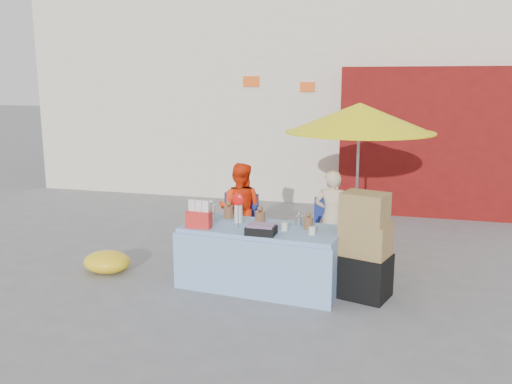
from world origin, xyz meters
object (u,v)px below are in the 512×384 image
(chair_right, at_px, (329,246))
(vendor_orange, at_px, (240,209))
(box_stack, at_px, (365,250))
(vendor_beige, at_px, (332,217))
(market_table, at_px, (261,256))
(chair_left, at_px, (237,239))
(umbrella, at_px, (360,118))

(chair_right, relative_size, vendor_orange, 0.66)
(box_stack, bearing_deg, vendor_beige, 115.11)
(market_table, bearing_deg, chair_left, 127.68)
(umbrella, height_order, box_stack, umbrella)
(market_table, distance_m, vendor_orange, 1.23)
(chair_left, distance_m, vendor_beige, 1.31)
(chair_left, bearing_deg, market_table, -57.81)
(vendor_beige, bearing_deg, umbrella, -153.36)
(market_table, height_order, vendor_beige, vendor_beige)
(chair_right, height_order, vendor_beige, vendor_beige)
(market_table, bearing_deg, vendor_beige, 63.07)
(vendor_orange, height_order, box_stack, vendor_orange)
(chair_right, bearing_deg, chair_left, -179.93)
(vendor_beige, bearing_deg, box_stack, 115.18)
(chair_right, bearing_deg, box_stack, -61.77)
(vendor_orange, xyz_separation_m, box_stack, (1.76, -1.08, -0.09))
(vendor_orange, distance_m, vendor_beige, 1.25)
(vendor_orange, distance_m, umbrella, 2.00)
(vendor_orange, bearing_deg, chair_left, 90.08)
(chair_right, distance_m, box_stack, 1.11)
(chair_left, xyz_separation_m, umbrella, (1.55, 0.28, 1.64))
(vendor_orange, height_order, vendor_beige, vendor_orange)
(chair_left, bearing_deg, chair_right, 0.07)
(chair_right, height_order, umbrella, umbrella)
(chair_left, relative_size, vendor_beige, 0.69)
(chair_left, relative_size, box_stack, 0.72)
(vendor_beige, relative_size, umbrella, 0.59)
(chair_right, bearing_deg, market_table, -126.06)
(market_table, distance_m, vendor_beige, 1.28)
(chair_right, bearing_deg, vendor_orange, 173.94)
(market_table, height_order, chair_right, market_table)
(vendor_beige, bearing_deg, vendor_orange, 0.07)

